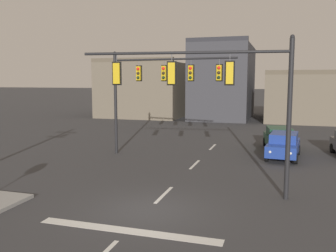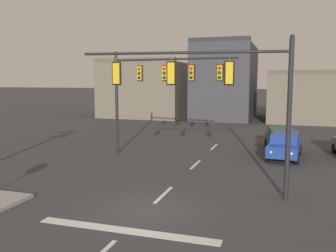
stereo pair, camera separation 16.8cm
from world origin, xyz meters
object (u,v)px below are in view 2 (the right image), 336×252
at_px(signal_mast_far_side, 155,82).
at_px(car_lot_middle, 281,138).
at_px(car_lot_farside, 285,145).
at_px(signal_mast_near_side, 218,87).

xyz_separation_m(signal_mast_far_side, car_lot_middle, (7.77, 4.75, -3.99)).
bearing_deg(car_lot_farside, signal_mast_near_side, -107.75).
height_order(signal_mast_near_side, signal_mast_far_side, signal_mast_far_side).
height_order(signal_mast_far_side, car_lot_middle, signal_mast_far_side).
height_order(signal_mast_near_side, car_lot_middle, signal_mast_near_side).
bearing_deg(car_lot_middle, signal_mast_near_side, -102.45).
xyz_separation_m(car_lot_middle, car_lot_farside, (0.27, -2.74, 0.00)).
distance_m(car_lot_middle, car_lot_farside, 2.75).
distance_m(signal_mast_near_side, car_lot_farside, 10.05).
bearing_deg(car_lot_middle, car_lot_farside, -84.27).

